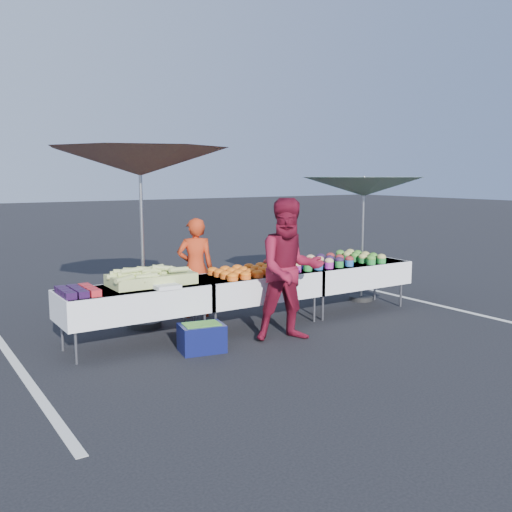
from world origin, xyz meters
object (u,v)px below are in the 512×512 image
table_right (351,273)px  storage_bin (202,337)px  table_center (256,285)px  umbrella_right (364,188)px  umbrella_left (140,163)px  customer (290,270)px  table_left (135,300)px  vendor (195,268)px

table_right → storage_bin: 3.10m
table_center → umbrella_right: bearing=9.4°
umbrella_right → umbrella_left: bearing=173.9°
customer → umbrella_right: bearing=45.0°
table_center → customer: size_ratio=1.01×
table_center → storage_bin: 1.43m
table_right → customer: customer is taller
customer → umbrella_right: 2.89m
storage_bin → table_left: bearing=142.8°
table_left → umbrella_right: umbrella_right is taller
table_center → storage_bin: (-1.21, -0.65, -0.41)m
table_right → umbrella_right: umbrella_right is taller
table_right → umbrella_left: (-3.16, 0.80, 1.70)m
umbrella_right → table_center: bearing=-170.6°
umbrella_right → storage_bin: umbrella_right is taller
umbrella_left → umbrella_right: (3.77, -0.40, -0.37)m
table_left → table_right: bearing=0.0°
table_right → umbrella_right: 1.52m
table_left → umbrella_right: size_ratio=0.72×
customer → umbrella_left: (-1.34, 1.62, 1.36)m
vendor → table_left: bearing=54.6°
customer → storage_bin: customer is taller
table_center → vendor: (-0.47, 0.94, 0.16)m
table_center → umbrella_left: size_ratio=0.70×
vendor → table_right: bearing=177.0°
table_left → vendor: (1.33, 0.94, 0.16)m
table_center → vendor: bearing=116.9°
vendor → umbrella_right: 3.15m
umbrella_left → storage_bin: bearing=-84.1°
customer → table_left: bearing=173.4°
table_left → umbrella_left: 1.93m
table_center → customer: customer is taller
table_center → umbrella_right: size_ratio=0.72×
table_center → umbrella_right: 2.78m
table_center → storage_bin: bearing=-151.7°
table_center → storage_bin: table_center is taller
vendor → umbrella_right: bearing=-171.2°
table_right → table_left: bearing=180.0°
table_left → table_right: same height
table_left → vendor: 1.63m
vendor → storage_bin: (-0.73, -1.59, -0.57)m
table_left → umbrella_left: bearing=61.2°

